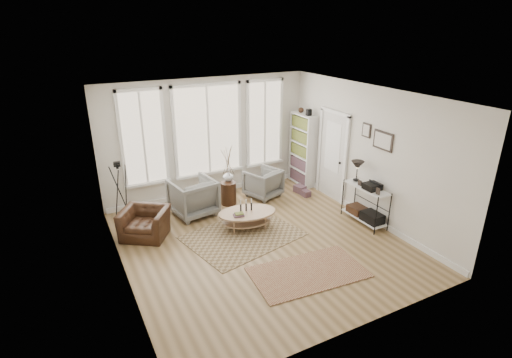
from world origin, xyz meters
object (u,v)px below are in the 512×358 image
coffee_table (247,215)px  armchair_left (193,197)px  low_shelf (365,201)px  accent_chair (145,223)px  bookcase (303,149)px  side_table (228,175)px  armchair_right (263,183)px

coffee_table → armchair_left: bearing=123.6°
low_shelf → armchair_left: (-3.15, 2.09, -0.09)m
low_shelf → accent_chair: low_shelf is taller
low_shelf → coffee_table: size_ratio=0.98×
armchair_left → coffee_table: bearing=115.1°
coffee_table → accent_chair: (-1.98, 0.67, -0.01)m
accent_chair → bookcase: bearing=46.0°
side_table → accent_chair: side_table is taller
bookcase → low_shelf: (-0.06, -2.52, -0.44)m
coffee_table → side_table: side_table is taller
armchair_left → bookcase: bearing=179.0°
bookcase → accent_chair: 4.56m
armchair_right → coffee_table: bearing=30.5°
bookcase → armchair_right: 1.49m
coffee_table → side_table: (0.15, 1.30, 0.44)m
side_table → bookcase: bearing=7.4°
accent_chair → side_table: bearing=50.7°
armchair_left → low_shelf: bearing=137.9°
coffee_table → armchair_left: size_ratio=1.44×
armchair_right → low_shelf: bearing=100.1°
low_shelf → accent_chair: (-4.36, 1.59, -0.22)m
accent_chair → coffee_table: bearing=15.5°
armchair_left → accent_chair: size_ratio=1.02×
coffee_table → side_table: 1.38m
armchair_right → accent_chair: armchair_right is taller
side_table → low_shelf: bearing=-45.0°
bookcase → armchair_right: size_ratio=2.65×
armchair_right → side_table: side_table is taller
armchair_right → side_table: 1.02m
bookcase → armchair_left: (-3.21, -0.43, -0.53)m
bookcase → side_table: (-2.28, -0.30, -0.21)m
bookcase → armchair_left: bookcase is taller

